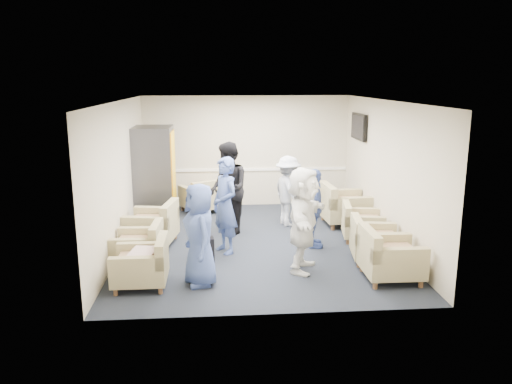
{
  "coord_description": "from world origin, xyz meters",
  "views": [
    {
      "loc": [
        -0.72,
        -9.13,
        3.09
      ],
      "look_at": [
        0.01,
        0.2,
        0.96
      ],
      "focal_mm": 35.0,
      "sensor_mm": 36.0,
      "label": 1
    }
  ],
  "objects": [
    {
      "name": "person_back_left",
      "position": [
        -0.51,
        0.67,
        0.94
      ],
      "size": [
        0.94,
        1.07,
        1.87
      ],
      "primitive_type": "imported",
      "rotation": [
        0.0,
        0.0,
        -1.28
      ],
      "color": "black",
      "rests_on": "floor"
    },
    {
      "name": "armchair_left_far",
      "position": [
        -1.93,
        0.07,
        0.35
      ],
      "size": [
        1.01,
        1.01,
        0.7
      ],
      "rotation": [
        0.0,
        0.0,
        -1.74
      ],
      "color": "tan",
      "rests_on": "floor"
    },
    {
      "name": "back_wall",
      "position": [
        0.0,
        3.0,
        1.35
      ],
      "size": [
        5.0,
        0.02,
        2.7
      ],
      "primitive_type": "cube",
      "color": "beige",
      "rests_on": "floor"
    },
    {
      "name": "right_wall",
      "position": [
        2.5,
        0.0,
        1.35
      ],
      "size": [
        0.02,
        6.0,
        2.7
      ],
      "primitive_type": "cube",
      "color": "beige",
      "rests_on": "floor"
    },
    {
      "name": "front_wall",
      "position": [
        0.0,
        -3.0,
        1.35
      ],
      "size": [
        5.0,
        0.02,
        2.7
      ],
      "primitive_type": "cube",
      "color": "beige",
      "rests_on": "floor"
    },
    {
      "name": "armchair_right_midfar",
      "position": [
        2.04,
        0.04,
        0.3
      ],
      "size": [
        0.88,
        0.88,
        0.61
      ],
      "rotation": [
        0.0,
        0.0,
        1.41
      ],
      "color": "tan",
      "rests_on": "floor"
    },
    {
      "name": "armchair_left_mid",
      "position": [
        -2.04,
        -1.02,
        0.31
      ],
      "size": [
        0.82,
        0.82,
        0.63
      ],
      "rotation": [
        0.0,
        0.0,
        -1.62
      ],
      "color": "tan",
      "rests_on": "floor"
    },
    {
      "name": "person_mid_left",
      "position": [
        -0.6,
        -0.46,
        0.87
      ],
      "size": [
        0.68,
        0.76,
        1.75
      ],
      "primitive_type": "imported",
      "rotation": [
        0.0,
        0.0,
        -1.06
      ],
      "color": "#435BA2",
      "rests_on": "floor"
    },
    {
      "name": "armchair_right_near",
      "position": [
        1.91,
        -1.94,
        0.35
      ],
      "size": [
        0.88,
        0.88,
        0.7
      ],
      "rotation": [
        0.0,
        0.0,
        1.56
      ],
      "color": "tan",
      "rests_on": "floor"
    },
    {
      "name": "person_front_right",
      "position": [
        0.65,
        -1.45,
        0.86
      ],
      "size": [
        1.01,
        1.68,
        1.73
      ],
      "primitive_type": "imported",
      "rotation": [
        0.0,
        0.0,
        1.23
      ],
      "color": "white",
      "rests_on": "floor"
    },
    {
      "name": "armchair_right_midnear",
      "position": [
        1.93,
        -1.12,
        0.32
      ],
      "size": [
        0.91,
        0.91,
        0.65
      ],
      "rotation": [
        0.0,
        0.0,
        1.43
      ],
      "color": "tan",
      "rests_on": "floor"
    },
    {
      "name": "tv",
      "position": [
        2.44,
        1.8,
        2.05
      ],
      "size": [
        0.1,
        1.0,
        0.58
      ],
      "color": "black",
      "rests_on": "right_wall"
    },
    {
      "name": "person_back_right",
      "position": [
        0.78,
        1.15,
        0.75
      ],
      "size": [
        0.82,
        1.1,
        1.5
      ],
      "primitive_type": "imported",
      "rotation": [
        0.0,
        0.0,
        1.88
      ],
      "color": "white",
      "rests_on": "floor"
    },
    {
      "name": "chair_rail",
      "position": [
        0.0,
        2.98,
        0.9
      ],
      "size": [
        4.98,
        0.04,
        0.06
      ],
      "primitive_type": "cube",
      "color": "white",
      "rests_on": "back_wall"
    },
    {
      "name": "floor",
      "position": [
        0.0,
        0.0,
        0.0
      ],
      "size": [
        6.0,
        6.0,
        0.0
      ],
      "primitive_type": "plane",
      "color": "black",
      "rests_on": "ground"
    },
    {
      "name": "pillow",
      "position": [
        -1.86,
        -1.9,
        0.49
      ],
      "size": [
        0.43,
        0.53,
        0.14
      ],
      "primitive_type": "cube",
      "rotation": [
        0.0,
        0.0,
        -1.72
      ],
      "color": "beige",
      "rests_on": "armchair_left_near"
    },
    {
      "name": "person_mid_right",
      "position": [
        1.05,
        -0.3,
        0.74
      ],
      "size": [
        0.43,
        0.9,
        1.49
      ],
      "primitive_type": "imported",
      "rotation": [
        0.0,
        0.0,
        1.49
      ],
      "color": "#435BA2",
      "rests_on": "floor"
    },
    {
      "name": "armchair_corner",
      "position": [
        -1.07,
        2.39,
        0.34
      ],
      "size": [
        1.15,
        1.15,
        0.68
      ],
      "rotation": [
        0.0,
        0.0,
        3.66
      ],
      "color": "tan",
      "rests_on": "floor"
    },
    {
      "name": "armchair_right_far",
      "position": [
        1.96,
        1.11,
        0.38
      ],
      "size": [
        1.0,
        1.0,
        0.75
      ],
      "rotation": [
        0.0,
        0.0,
        1.63
      ],
      "color": "tan",
      "rests_on": "floor"
    },
    {
      "name": "ceiling",
      "position": [
        0.0,
        0.0,
        2.7
      ],
      "size": [
        6.0,
        6.0,
        0.0
      ],
      "primitive_type": "plane",
      "rotation": [
        3.14,
        0.0,
        0.0
      ],
      "color": "silver",
      "rests_on": "back_wall"
    },
    {
      "name": "armchair_left_near",
      "position": [
        -1.86,
        -1.9,
        0.32
      ],
      "size": [
        0.8,
        0.8,
        0.64
      ],
      "rotation": [
        0.0,
        0.0,
        -1.56
      ],
      "color": "tan",
      "rests_on": "floor"
    },
    {
      "name": "left_wall",
      "position": [
        -2.5,
        0.0,
        1.35
      ],
      "size": [
        0.02,
        6.0,
        2.7
      ],
      "primitive_type": "cube",
      "color": "beige",
      "rests_on": "floor"
    },
    {
      "name": "backpack",
      "position": [
        -0.95,
        -0.91,
        0.26
      ],
      "size": [
        0.32,
        0.24,
        0.5
      ],
      "rotation": [
        0.0,
        0.0,
        0.12
      ],
      "color": "black",
      "rests_on": "floor"
    },
    {
      "name": "person_front_left",
      "position": [
        -1.01,
        -1.89,
        0.79
      ],
      "size": [
        0.71,
        0.89,
        1.58
      ],
      "primitive_type": "imported",
      "rotation": [
        0.0,
        0.0,
        -1.26
      ],
      "color": "#435BA2",
      "rests_on": "floor"
    },
    {
      "name": "vending_machine",
      "position": [
        -2.09,
        1.68,
        1.05
      ],
      "size": [
        0.85,
        0.99,
        2.1
      ],
      "color": "#4C4D54",
      "rests_on": "floor"
    }
  ]
}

